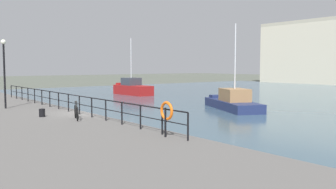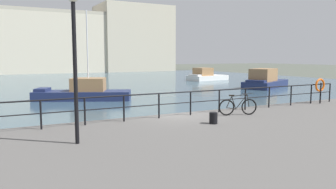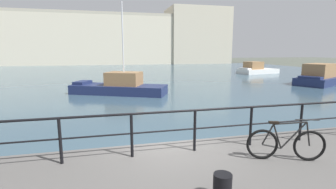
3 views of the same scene
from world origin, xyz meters
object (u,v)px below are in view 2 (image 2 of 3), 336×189
(moored_red_daysailer, at_px, (265,81))
(life_ring_stand, at_px, (320,86))
(harbor_building, at_px, (59,42))
(moored_green_narrowboat, at_px, (206,76))
(moored_white_yacht, at_px, (84,92))
(quay_lamp_post, at_px, (74,47))
(parked_bicycle, at_px, (238,106))
(mooring_bollard, at_px, (213,118))

(moored_red_daysailer, bearing_deg, life_ring_stand, 28.28)
(harbor_building, distance_m, life_ring_stand, 64.41)
(harbor_building, distance_m, moored_green_narrowboat, 38.87)
(moored_white_yacht, bearing_deg, life_ring_stand, 148.77)
(quay_lamp_post, bearing_deg, moored_red_daysailer, 35.86)
(harbor_building, height_order, life_ring_stand, harbor_building)
(moored_red_daysailer, bearing_deg, harbor_building, -100.88)
(moored_green_narrowboat, bearing_deg, harbor_building, -78.89)
(parked_bicycle, relative_size, quay_lamp_post, 0.38)
(moored_red_daysailer, height_order, parked_bicycle, moored_red_daysailer)
(moored_green_narrowboat, distance_m, mooring_bollard, 36.81)
(moored_green_narrowboat, xyz_separation_m, mooring_bollard, (-20.58, -30.51, 0.47))
(moored_white_yacht, height_order, mooring_bollard, moored_white_yacht)
(moored_white_yacht, height_order, parked_bicycle, moored_white_yacht)
(mooring_bollard, distance_m, life_ring_stand, 8.83)
(moored_white_yacht, relative_size, life_ring_stand, 5.64)
(moored_green_narrowboat, height_order, life_ring_stand, life_ring_stand)
(harbor_building, relative_size, moored_green_narrowboat, 9.72)
(moored_white_yacht, xyz_separation_m, moored_red_daysailer, (20.65, 1.11, 0.17))
(moored_red_daysailer, bearing_deg, mooring_bollard, 15.30)
(moored_green_narrowboat, height_order, quay_lamp_post, quay_lamp_post)
(life_ring_stand, bearing_deg, moored_green_narrowboat, 67.26)
(moored_white_yacht, relative_size, quay_lamp_post, 1.76)
(quay_lamp_post, bearing_deg, mooring_bollard, 5.69)
(moored_green_narrowboat, distance_m, parked_bicycle, 34.79)
(parked_bicycle, height_order, mooring_bollard, parked_bicycle)
(harbor_building, height_order, mooring_bollard, harbor_building)
(moored_green_narrowboat, height_order, mooring_bollard, moored_green_narrowboat)
(parked_bicycle, bearing_deg, life_ring_stand, 25.96)
(moored_green_narrowboat, bearing_deg, mooring_bollard, 44.97)
(moored_red_daysailer, relative_size, parked_bicycle, 4.62)
(parked_bicycle, bearing_deg, harbor_building, 105.03)
(moored_white_yacht, bearing_deg, harbor_building, -72.79)
(moored_green_narrowboat, bearing_deg, moored_white_yacht, 22.07)
(moored_red_daysailer, bearing_deg, moored_green_narrowboat, -120.57)
(moored_green_narrowboat, bearing_deg, quay_lamp_post, 39.08)
(mooring_bollard, bearing_deg, quay_lamp_post, -174.31)
(parked_bicycle, relative_size, life_ring_stand, 1.21)
(harbor_building, relative_size, life_ring_stand, 46.18)
(harbor_building, distance_m, moored_red_daysailer, 50.73)
(moored_red_daysailer, distance_m, mooring_bollard, 26.35)
(moored_white_yacht, xyz_separation_m, quay_lamp_post, (-4.37, -16.98, 3.13))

